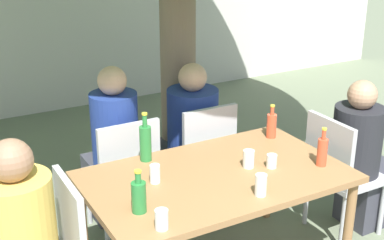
# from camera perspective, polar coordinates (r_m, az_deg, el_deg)

# --- Properties ---
(dining_table_front) EXTENTS (1.58, 0.95, 0.73)m
(dining_table_front) POSITION_cam_1_polar(r_m,az_deg,el_deg) (3.28, 2.57, -6.89)
(dining_table_front) COLOR #996B42
(dining_table_front) RESTS_ON ground_plane
(patio_chair_1) EXTENTS (0.44, 0.44, 0.91)m
(patio_chair_1) POSITION_cam_1_polar(r_m,az_deg,el_deg) (3.93, 15.38, -5.05)
(patio_chair_1) COLOR #B2B2B7
(patio_chair_1) RESTS_ON ground_plane
(patio_chair_2) EXTENTS (0.44, 0.44, 0.91)m
(patio_chair_2) POSITION_cam_1_polar(r_m,az_deg,el_deg) (3.79, -7.22, -5.40)
(patio_chair_2) COLOR #B2B2B7
(patio_chair_2) RESTS_ON ground_plane
(patio_chair_3) EXTENTS (0.44, 0.44, 0.91)m
(patio_chair_3) POSITION_cam_1_polar(r_m,az_deg,el_deg) (4.04, 1.09, -3.50)
(patio_chair_3) COLOR #B2B2B7
(patio_chair_3) RESTS_ON ground_plane
(person_seated_1) EXTENTS (0.58, 0.35, 1.14)m
(person_seated_1) POSITION_cam_1_polar(r_m,az_deg,el_deg) (4.09, 17.79, -4.32)
(person_seated_1) COLOR #383842
(person_seated_1) RESTS_ON ground_plane
(person_seated_2) EXTENTS (0.33, 0.57, 1.24)m
(person_seated_2) POSITION_cam_1_polar(r_m,az_deg,el_deg) (3.97, -8.53, -3.59)
(person_seated_2) COLOR #383842
(person_seated_2) RESTS_ON ground_plane
(person_seated_3) EXTENTS (0.39, 0.60, 1.18)m
(person_seated_3) POSITION_cam_1_polar(r_m,az_deg,el_deg) (4.21, -0.50, -2.14)
(person_seated_3) COLOR #383842
(person_seated_3) RESTS_ON ground_plane
(soda_bottle_0) EXTENTS (0.07, 0.07, 0.24)m
(soda_bottle_0) POSITION_cam_1_polar(r_m,az_deg,el_deg) (3.78, 8.48, -0.52)
(soda_bottle_0) COLOR #DB4C2D
(soda_bottle_0) RESTS_ON dining_table_front
(soda_bottle_1) EXTENTS (0.06, 0.06, 0.25)m
(soda_bottle_1) POSITION_cam_1_polar(r_m,az_deg,el_deg) (3.41, 13.73, -3.24)
(soda_bottle_1) COLOR #DB4C2D
(soda_bottle_1) RESTS_ON dining_table_front
(green_bottle_2) EXTENTS (0.08, 0.08, 0.24)m
(green_bottle_2) POSITION_cam_1_polar(r_m,az_deg,el_deg) (2.83, -5.70, -8.06)
(green_bottle_2) COLOR #287A38
(green_bottle_2) RESTS_ON dining_table_front
(green_bottle_3) EXTENTS (0.08, 0.08, 0.32)m
(green_bottle_3) POSITION_cam_1_polar(r_m,az_deg,el_deg) (3.39, -4.99, -2.37)
(green_bottle_3) COLOR #287A38
(green_bottle_3) RESTS_ON dining_table_front
(drinking_glass_0) EXTENTS (0.07, 0.07, 0.08)m
(drinking_glass_0) POSITION_cam_1_polar(r_m,az_deg,el_deg) (3.35, 8.50, -4.35)
(drinking_glass_0) COLOR silver
(drinking_glass_0) RESTS_ON dining_table_front
(drinking_glass_1) EXTENTS (0.07, 0.07, 0.11)m
(drinking_glass_1) POSITION_cam_1_polar(r_m,az_deg,el_deg) (3.33, 6.06, -4.15)
(drinking_glass_1) COLOR silver
(drinking_glass_1) RESTS_ON dining_table_front
(drinking_glass_2) EXTENTS (0.07, 0.07, 0.11)m
(drinking_glass_2) POSITION_cam_1_polar(r_m,az_deg,el_deg) (2.70, -3.26, -10.54)
(drinking_glass_2) COLOR silver
(drinking_glass_2) RESTS_ON dining_table_front
(drinking_glass_3) EXTENTS (0.06, 0.06, 0.11)m
(drinking_glass_3) POSITION_cam_1_polar(r_m,az_deg,el_deg) (3.13, -3.97, -5.75)
(drinking_glass_3) COLOR white
(drinking_glass_3) RESTS_ON dining_table_front
(drinking_glass_4) EXTENTS (0.07, 0.07, 0.13)m
(drinking_glass_4) POSITION_cam_1_polar(r_m,az_deg,el_deg) (3.01, 7.35, -6.89)
(drinking_glass_4) COLOR silver
(drinking_glass_4) RESTS_ON dining_table_front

